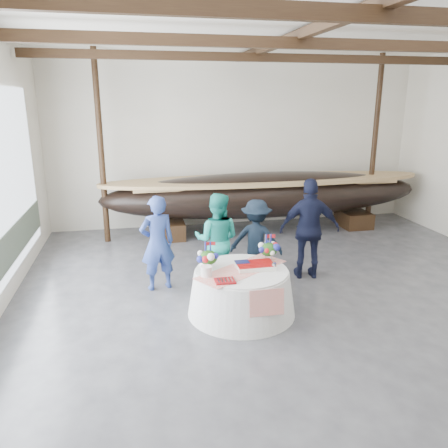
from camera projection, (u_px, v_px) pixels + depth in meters
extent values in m
cube|color=#3D3D42|center=(323.00, 323.00, 6.83)|extent=(10.00, 12.00, 0.01)
cube|color=silver|center=(236.00, 142.00, 11.87)|extent=(10.00, 0.02, 4.50)
cube|color=white|center=(344.00, 8.00, 5.60)|extent=(10.00, 12.00, 0.01)
cube|color=black|center=(385.00, 15.00, 4.73)|extent=(9.80, 0.12, 0.18)
cube|color=black|center=(300.00, 43.00, 7.08)|extent=(9.80, 0.12, 0.18)
cube|color=black|center=(258.00, 57.00, 9.44)|extent=(9.80, 0.12, 0.18)
cube|color=black|center=(344.00, 18.00, 5.63)|extent=(0.15, 11.76, 0.15)
cylinder|color=black|center=(101.00, 149.00, 10.17)|extent=(0.14, 0.14, 4.50)
cylinder|color=black|center=(374.00, 144.00, 11.53)|extent=(0.14, 0.14, 4.50)
cube|color=black|center=(169.00, 229.00, 11.02)|extent=(0.74, 0.95, 0.42)
cube|color=black|center=(354.00, 219.00, 12.01)|extent=(0.74, 0.95, 0.42)
ellipsoid|color=black|center=(266.00, 195.00, 11.30)|extent=(8.43, 1.69, 1.16)
cube|color=#9E7A4C|center=(266.00, 183.00, 11.21)|extent=(6.75, 1.11, 0.06)
cone|color=silver|center=(241.00, 292.00, 7.07)|extent=(1.75, 1.75, 0.72)
cylinder|color=silver|center=(242.00, 271.00, 6.97)|extent=(1.48, 1.48, 0.04)
cube|color=red|center=(242.00, 270.00, 6.96)|extent=(1.65, 1.34, 0.01)
cube|color=white|center=(255.00, 266.00, 7.03)|extent=(0.60, 0.40, 0.07)
cylinder|color=white|center=(206.00, 271.00, 6.68)|extent=(0.18, 0.18, 0.16)
cylinder|color=white|center=(205.00, 260.00, 7.14)|extent=(0.18, 0.18, 0.19)
cube|color=maroon|center=(225.00, 281.00, 6.49)|extent=(0.30, 0.24, 0.03)
cone|color=silver|center=(274.00, 267.00, 6.93)|extent=(0.09, 0.09, 0.12)
imported|color=navy|center=(157.00, 243.00, 7.86)|extent=(0.72, 0.56, 1.75)
imported|color=teal|center=(217.00, 240.00, 8.05)|extent=(1.03, 0.92, 1.76)
imported|color=black|center=(256.00, 240.00, 8.35)|extent=(1.15, 0.90, 1.57)
imported|color=black|center=(310.00, 229.00, 8.37)|extent=(1.21, 0.66, 1.96)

